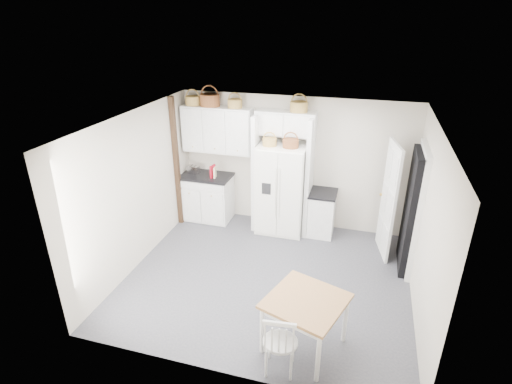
% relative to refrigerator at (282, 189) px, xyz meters
% --- Properties ---
extents(floor, '(4.50, 4.50, 0.00)m').
position_rel_refrigerator_xyz_m(floor, '(0.15, -1.65, -0.88)').
color(floor, '#36363E').
rests_on(floor, ground).
extents(ceiling, '(4.50, 4.50, 0.00)m').
position_rel_refrigerator_xyz_m(ceiling, '(0.15, -1.65, 1.72)').
color(ceiling, white).
rests_on(ceiling, wall_back).
extents(wall_back, '(4.50, 0.00, 4.50)m').
position_rel_refrigerator_xyz_m(wall_back, '(0.15, 0.35, 0.42)').
color(wall_back, beige).
rests_on(wall_back, floor).
extents(wall_left, '(0.00, 4.00, 4.00)m').
position_rel_refrigerator_xyz_m(wall_left, '(-2.10, -1.65, 0.42)').
color(wall_left, beige).
rests_on(wall_left, floor).
extents(wall_right, '(0.00, 4.00, 4.00)m').
position_rel_refrigerator_xyz_m(wall_right, '(2.40, -1.65, 0.42)').
color(wall_right, beige).
rests_on(wall_right, floor).
extents(refrigerator, '(0.91, 0.73, 1.76)m').
position_rel_refrigerator_xyz_m(refrigerator, '(0.00, 0.00, 0.00)').
color(refrigerator, white).
rests_on(refrigerator, floor).
extents(base_cab_left, '(1.00, 0.63, 0.93)m').
position_rel_refrigerator_xyz_m(base_cab_left, '(-1.59, 0.05, -0.41)').
color(base_cab_left, silver).
rests_on(base_cab_left, floor).
extents(base_cab_right, '(0.48, 0.57, 0.84)m').
position_rel_refrigerator_xyz_m(base_cab_right, '(0.79, 0.05, -0.46)').
color(base_cab_right, silver).
rests_on(base_cab_right, floor).
extents(dining_table, '(1.14, 1.14, 0.75)m').
position_rel_refrigerator_xyz_m(dining_table, '(0.97, -2.95, -0.50)').
color(dining_table, '#9A6F41').
rests_on(dining_table, floor).
extents(windsor_chair, '(0.46, 0.43, 0.86)m').
position_rel_refrigerator_xyz_m(windsor_chair, '(0.76, -3.40, -0.45)').
color(windsor_chair, silver).
rests_on(windsor_chair, floor).
extents(counter_left, '(1.05, 0.68, 0.04)m').
position_rel_refrigerator_xyz_m(counter_left, '(-1.59, 0.05, 0.07)').
color(counter_left, black).
rests_on(counter_left, base_cab_left).
extents(counter_right, '(0.51, 0.61, 0.04)m').
position_rel_refrigerator_xyz_m(counter_right, '(0.79, 0.05, -0.02)').
color(counter_right, black).
rests_on(counter_right, base_cab_right).
extents(toaster, '(0.26, 0.18, 0.17)m').
position_rel_refrigerator_xyz_m(toaster, '(-1.87, 0.06, 0.18)').
color(toaster, silver).
rests_on(toaster, counter_left).
extents(cookbook_red, '(0.07, 0.17, 0.25)m').
position_rel_refrigerator_xyz_m(cookbook_red, '(-1.41, -0.03, 0.22)').
color(cookbook_red, '#A30E20').
rests_on(cookbook_red, counter_left).
extents(cookbook_cream, '(0.05, 0.15, 0.21)m').
position_rel_refrigerator_xyz_m(cookbook_cream, '(-1.36, -0.03, 0.20)').
color(cookbook_cream, beige).
rests_on(cookbook_cream, counter_left).
extents(basket_upper_a, '(0.30, 0.30, 0.17)m').
position_rel_refrigerator_xyz_m(basket_upper_a, '(-1.84, 0.18, 1.56)').
color(basket_upper_a, olive).
rests_on(basket_upper_a, upper_cabinet).
extents(basket_upper_b, '(0.38, 0.38, 0.23)m').
position_rel_refrigerator_xyz_m(basket_upper_b, '(-1.49, 0.18, 1.58)').
color(basket_upper_b, brown).
rests_on(basket_upper_b, upper_cabinet).
extents(basket_upper_c, '(0.28, 0.28, 0.16)m').
position_rel_refrigerator_xyz_m(basket_upper_c, '(-0.98, 0.18, 1.55)').
color(basket_upper_c, olive).
rests_on(basket_upper_c, upper_cabinet).
extents(basket_bridge_b, '(0.32, 0.32, 0.18)m').
position_rel_refrigerator_xyz_m(basket_bridge_b, '(0.23, 0.18, 1.56)').
color(basket_bridge_b, olive).
rests_on(basket_bridge_b, bridge_cabinet).
extents(basket_fridge_a, '(0.26, 0.26, 0.14)m').
position_rel_refrigerator_xyz_m(basket_fridge_a, '(-0.23, -0.10, 0.95)').
color(basket_fridge_a, olive).
rests_on(basket_fridge_a, refrigerator).
extents(basket_fridge_b, '(0.29, 0.29, 0.16)m').
position_rel_refrigerator_xyz_m(basket_fridge_b, '(0.16, -0.10, 0.96)').
color(basket_fridge_b, brown).
rests_on(basket_fridge_b, refrigerator).
extents(upper_cabinet, '(1.40, 0.34, 0.90)m').
position_rel_refrigerator_xyz_m(upper_cabinet, '(-1.35, 0.18, 1.02)').
color(upper_cabinet, silver).
rests_on(upper_cabinet, wall_back).
extents(bridge_cabinet, '(1.12, 0.34, 0.45)m').
position_rel_refrigerator_xyz_m(bridge_cabinet, '(0.00, 0.18, 1.25)').
color(bridge_cabinet, silver).
rests_on(bridge_cabinet, wall_back).
extents(fridge_panel_left, '(0.08, 0.60, 2.30)m').
position_rel_refrigerator_xyz_m(fridge_panel_left, '(-0.51, 0.05, 0.27)').
color(fridge_panel_left, silver).
rests_on(fridge_panel_left, floor).
extents(fridge_panel_right, '(0.08, 0.60, 2.30)m').
position_rel_refrigerator_xyz_m(fridge_panel_right, '(0.51, 0.05, 0.27)').
color(fridge_panel_right, silver).
rests_on(fridge_panel_right, floor).
extents(trim_post, '(0.09, 0.09, 2.60)m').
position_rel_refrigerator_xyz_m(trim_post, '(-2.05, -0.30, 0.42)').
color(trim_post, black).
rests_on(trim_post, floor).
extents(doorway_void, '(0.18, 0.85, 2.05)m').
position_rel_refrigerator_xyz_m(doorway_void, '(2.31, -0.65, 0.15)').
color(doorway_void, black).
rests_on(doorway_void, floor).
extents(door_slab, '(0.21, 0.79, 2.05)m').
position_rel_refrigerator_xyz_m(door_slab, '(1.95, -0.31, 0.15)').
color(door_slab, white).
rests_on(door_slab, floor).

